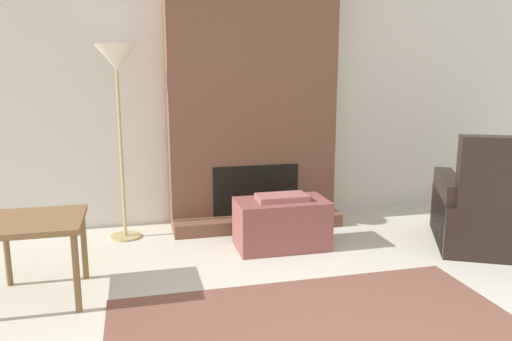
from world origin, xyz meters
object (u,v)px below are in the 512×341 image
Objects in this scene: armchair at (489,214)px; side_table at (37,230)px; ottoman at (282,223)px; floor_lamp_left at (117,70)px.

side_table is (-3.73, -0.13, 0.19)m from armchair.
armchair is at bearing -13.90° from ottoman.
floor_lamp_left reaches higher than ottoman.
floor_lamp_left is at bearing 155.78° from ottoman.
floor_lamp_left is at bearing 64.92° from side_table.
floor_lamp_left is (0.56, 1.19, 1.08)m from side_table.
side_table is (-1.93, -0.57, 0.27)m from ottoman.
ottoman is 2.02m from floor_lamp_left.
side_table reaches higher than ottoman.
ottoman is 1.86m from armchair.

